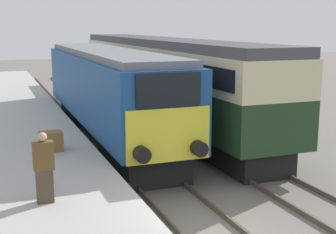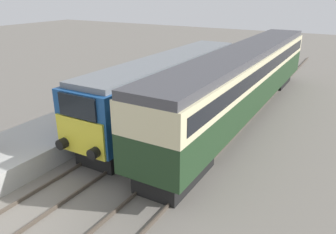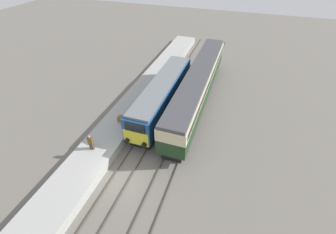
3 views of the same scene
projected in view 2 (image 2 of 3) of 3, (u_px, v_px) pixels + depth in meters
ground_plane at (15, 220)px, 11.02m from camera, size 120.00×120.00×0.00m
platform_left at (99, 116)px, 18.85m from camera, size 3.50×50.00×0.94m
rails_near_track at (111, 157)px, 15.03m from camera, size 1.51×60.00×0.14m
rails_far_track at (175, 177)px, 13.44m from camera, size 1.50×60.00×0.14m
locomotive at (169, 86)px, 18.61m from camera, size 2.70×14.57×3.80m
passenger_carriage at (245, 75)px, 19.36m from camera, size 2.75×21.24×4.15m
luggage_crate at (76, 116)px, 16.68m from camera, size 0.70×0.56×0.60m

